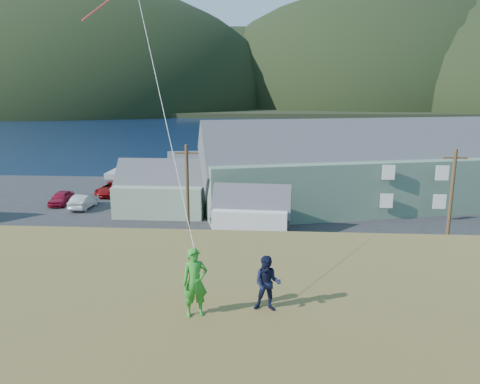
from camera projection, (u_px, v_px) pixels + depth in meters
name	position (u px, v px, depth m)	size (l,w,h in m)	color
ground	(203.00, 274.00, 32.78)	(900.00, 900.00, 0.00)	#0A1638
grass_strip	(198.00, 286.00, 30.83)	(110.00, 8.00, 0.10)	#4C3D19
waterfront_lot	(227.00, 211.00, 49.32)	(72.00, 36.00, 0.12)	#28282B
wharf	(202.00, 170.00, 72.03)	(26.00, 14.00, 0.90)	gray
far_shore	(267.00, 104.00, 353.82)	(900.00, 320.00, 2.00)	black
far_hills	(321.00, 105.00, 301.92)	(760.00, 265.00, 143.00)	black
lodge	(358.00, 168.00, 49.37)	(34.32, 17.39, 11.63)	slate
shed_palegreen_near	(162.00, 190.00, 47.99)	(9.40, 5.94, 6.81)	gray
shed_white	(252.00, 212.00, 41.06)	(7.10, 4.92, 5.43)	silver
shed_palegreen_far	(210.00, 176.00, 55.36)	(10.57, 7.02, 6.60)	gray
utility_poles	(181.00, 205.00, 33.36)	(36.91, 0.24, 9.30)	#47331E
parked_cars	(153.00, 193.00, 54.16)	(23.07, 13.10, 1.56)	maroon
kite_flyer_green	(195.00, 282.00, 11.62)	(0.64, 0.42, 1.76)	#2B8B26
kite_flyer_navy	(267.00, 284.00, 11.92)	(0.71, 0.55, 1.46)	black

